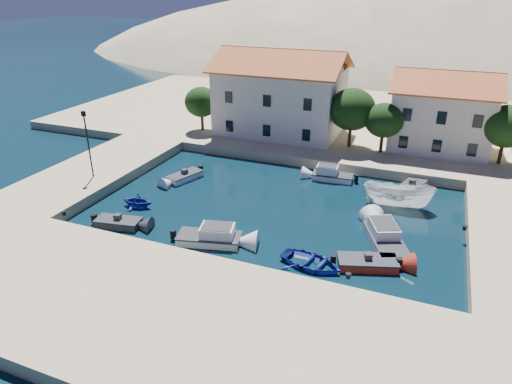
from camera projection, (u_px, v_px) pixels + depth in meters
ground at (225, 271)px, 30.48m from camera, size 400.00×400.00×0.00m
quay_south at (178, 321)px, 25.22m from camera, size 52.00×12.00×1.00m
quay_west at (96, 172)px, 45.17m from camera, size 8.00×20.00×1.00m
quay_north at (360, 121)px, 61.60m from camera, size 80.00×36.00×1.00m
hills at (466, 132)px, 137.35m from camera, size 254.00×176.00×99.00m
building_left at (281, 91)px, 53.64m from camera, size 14.70×9.45×9.70m
building_mid at (443, 110)px, 48.64m from camera, size 10.50×8.40×8.30m
trees at (366, 114)px, 48.37m from camera, size 37.30×5.30×6.45m
lamppost at (87, 138)px, 41.21m from camera, size 0.35×0.25×6.22m
bollards at (284, 237)px, 32.30m from camera, size 29.36×9.56×0.30m
motorboat_grey_sw at (119, 223)px, 35.94m from camera, size 3.76×2.17×1.25m
cabin_cruiser_south at (209, 237)px, 33.60m from camera, size 5.01×3.05×1.60m
rowboat_south at (311, 266)px, 31.00m from camera, size 4.81×3.84×0.89m
motorboat_red_se at (367, 263)px, 30.79m from camera, size 4.30×2.92×1.25m
cabin_cruiser_east at (386, 239)px, 33.28m from camera, size 4.09×5.71×1.60m
boat_east at (397, 206)px, 39.25m from camera, size 6.04×2.59×2.28m
motorboat_white_ne at (412, 187)px, 42.21m from camera, size 2.68×3.99×1.25m
rowboat_west at (138, 207)px, 39.20m from camera, size 2.97×2.63×1.44m
motorboat_white_west at (185, 176)px, 44.55m from camera, size 2.70×3.96×1.25m
cabin_cruiser_north at (333, 175)px, 44.33m from camera, size 4.02×1.96×1.60m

